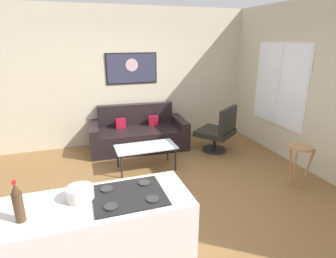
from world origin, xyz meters
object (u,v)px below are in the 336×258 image
coffee_table (146,148)px  mixing_bowl (80,194)px  bar_stool (300,155)px  soda_bottle (18,203)px  armchair (219,131)px  couch (138,134)px  wall_painting (132,68)px

coffee_table → mixing_bowl: size_ratio=4.65×
bar_stool → coffee_table: bearing=146.8°
bar_stool → soda_bottle: soda_bottle is taller
armchair → soda_bottle: bearing=-140.0°
soda_bottle → coffee_table: bearing=56.6°
couch → coffee_table: size_ratio=1.92×
coffee_table → soda_bottle: 2.83m
couch → wall_painting: wall_painting is taller
coffee_table → bar_stool: size_ratio=1.55×
armchair → soda_bottle: 4.06m
soda_bottle → wall_painting: bearing=66.7°
soda_bottle → mixing_bowl: (0.42, 0.15, -0.10)m
mixing_bowl → bar_stool: bearing=14.7°
bar_stool → wall_painting: wall_painting is taller
couch → soda_bottle: size_ratio=5.99×
bar_stool → mixing_bowl: bearing=-165.3°
coffee_table → soda_bottle: bearing=-123.4°
armchair → soda_bottle: soda_bottle is taller
coffee_table → wall_painting: size_ratio=0.97×
couch → armchair: size_ratio=2.15×
couch → bar_stool: 3.04m
mixing_bowl → coffee_table: bearing=63.1°
couch → armchair: (1.46, -0.73, 0.16)m
bar_stool → wall_painting: size_ratio=0.62×
couch → bar_stool: size_ratio=2.99×
coffee_table → armchair: armchair is taller
couch → mixing_bowl: 3.44m
mixing_bowl → wall_painting: size_ratio=0.21×
mixing_bowl → wall_painting: bearing=71.7°
wall_painting → couch: bearing=-90.3°
coffee_table → armchair: (1.56, 0.29, 0.06)m
armchair → bar_stool: size_ratio=1.39×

